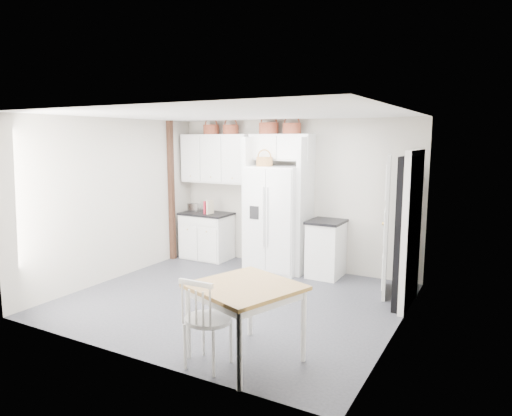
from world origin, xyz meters
The scene contains 27 objects.
floor centered at (0.00, 0.00, 0.00)m, with size 4.50×4.50×0.00m, color #2F2F36.
ceiling centered at (0.00, 0.00, 2.60)m, with size 4.50×4.50×0.00m, color white.
wall_back centered at (0.00, 2.00, 1.30)m, with size 4.50×4.50×0.00m, color #B7B1A5.
wall_left centered at (-2.25, 0.00, 1.30)m, with size 4.00×4.00×0.00m, color #B7B1A5.
wall_right centered at (2.25, 0.00, 1.30)m, with size 4.00×4.00×0.00m, color #B7B1A5.
refrigerator centered at (-0.15, 1.65, 0.91)m, with size 0.94×0.75×1.81m, color white.
base_cab_left centered at (-1.66, 1.70, 0.42)m, with size 0.91×0.58×0.84m, color white.
base_cab_right centered at (0.75, 1.70, 0.45)m, with size 0.51×0.62×0.90m, color white.
dining_table centered at (1.03, -1.45, 0.40)m, with size 0.96×0.96×0.80m, color olive.
windsor_chair centered at (0.77, -1.75, 0.49)m, with size 0.48×0.44×0.98m, color white.
counter_left centered at (-1.66, 1.70, 0.86)m, with size 0.95×0.61×0.04m, color black.
counter_right centered at (0.75, 1.70, 0.92)m, with size 0.55×0.66×0.04m, color black.
toaster centered at (-1.92, 1.68, 0.96)m, with size 0.23×0.14×0.16m, color silver.
cookbook_red centered at (-1.59, 1.62, 1.00)m, with size 0.04×0.16×0.24m, color #B1182E.
cookbook_cream centered at (-1.52, 1.62, 1.01)m, with size 0.04×0.17×0.26m, color beige.
basket_upper_b centered at (-1.61, 1.83, 2.44)m, with size 0.30×0.30×0.18m, color maroon.
basket_upper_c centered at (-1.18, 1.83, 2.44)m, with size 0.30×0.30×0.17m, color maroon.
basket_bridge_a centered at (-0.40, 1.83, 2.45)m, with size 0.35×0.35×0.20m, color maroon.
basket_bridge_b centered at (0.04, 1.83, 2.44)m, with size 0.32×0.32×0.18m, color maroon.
basket_fridge_a centered at (-0.33, 1.55, 1.89)m, with size 0.29×0.29×0.15m, color olive.
upper_cabinet centered at (-1.50, 1.83, 1.90)m, with size 1.40×0.34×0.90m, color white.
bridge_cabinet centered at (-0.15, 1.83, 2.12)m, with size 1.12×0.34×0.45m, color white.
fridge_panel_left centered at (-0.66, 1.70, 1.15)m, with size 0.08×0.60×2.30m, color white.
fridge_panel_right centered at (0.36, 1.70, 1.15)m, with size 0.08×0.60×2.30m, color white.
trim_post centered at (-2.20, 1.35, 1.30)m, with size 0.09×0.09×2.60m, color black.
doorway_void centered at (2.16, 1.00, 1.02)m, with size 0.18×0.85×2.05m, color black.
door_slab centered at (1.80, 1.33, 1.02)m, with size 0.80×0.04×2.05m, color white.
Camera 1 is at (3.29, -5.30, 2.28)m, focal length 32.00 mm.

